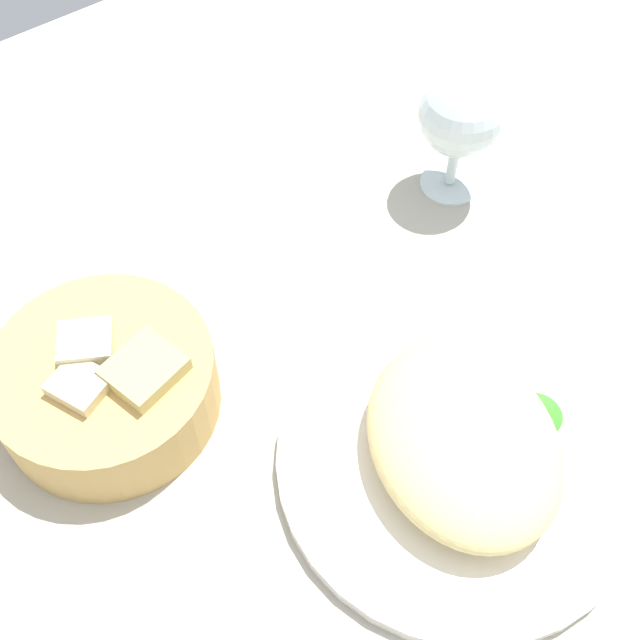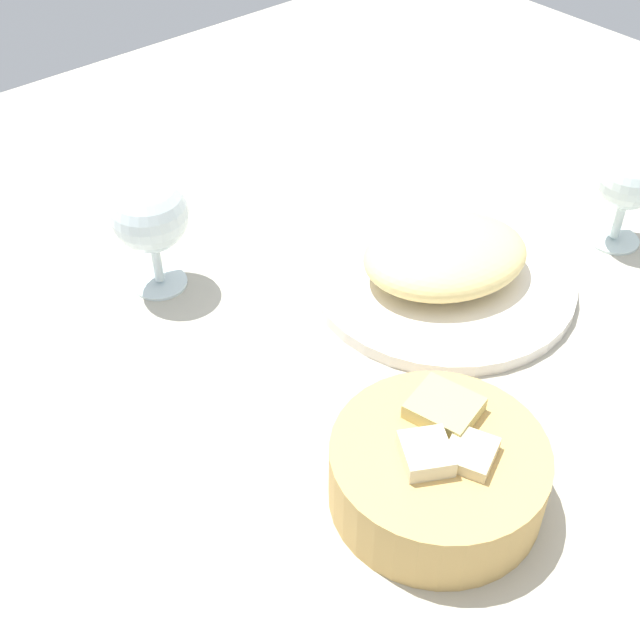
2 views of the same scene
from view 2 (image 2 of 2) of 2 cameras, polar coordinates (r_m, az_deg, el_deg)
The scene contains 7 objects.
ground_plane at distance 92.75cm, azimuth 7.10°, elevation 2.54°, with size 140.00×140.00×2.00cm, color #B1AC9A.
plate at distance 90.28cm, azimuth 8.02°, elevation 2.57°, with size 27.75×27.75×1.40cm, color silver.
omelette at distance 88.28cm, azimuth 8.22°, elevation 4.24°, with size 17.50×13.78×5.18cm, color #EAD083.
lettuce_garnish at distance 94.12cm, azimuth 5.48°, elevation 5.81°, with size 4.00×4.00×1.65cm, color #3B8A2A.
bread_basket at distance 69.10cm, azimuth 7.93°, elevation -9.96°, with size 17.33×17.33×7.48cm.
wine_glass_near at distance 86.76cm, azimuth -11.36°, elevation 6.79°, with size 7.90×7.90×12.89cm.
wine_glass_far at distance 97.91cm, azimuth 20.06°, elevation 8.66°, with size 6.83×6.83×11.58cm.
Camera 2 is at (55.18, 47.09, 56.80)cm, focal length 47.63 mm.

